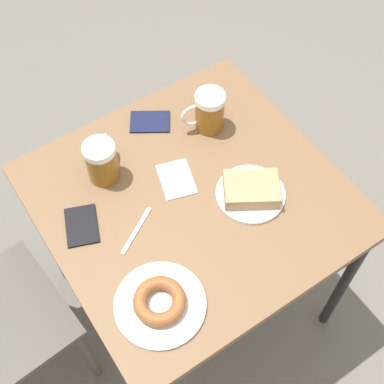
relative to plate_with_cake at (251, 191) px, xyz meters
The scene contains 10 objects.
ground_plane 0.79m from the plate_with_cake, 57.30° to the left, with size 8.00×8.00×0.00m, color #666059.
table 0.19m from the plate_with_cake, 57.30° to the left, with size 0.82×0.84×0.75m.
plate_with_cake is the anchor object (origin of this frame).
plate_with_donut 0.42m from the plate_with_cake, 109.59° to the left, with size 0.24×0.24×0.05m.
beer_mug_left 0.44m from the plate_with_cake, 46.69° to the left, with size 0.12×0.11×0.14m.
beer_mug_center 0.29m from the plate_with_cake, ahead, with size 0.09×0.14×0.14m.
napkin_folded 0.22m from the plate_with_cake, 42.28° to the left, with size 0.15×0.13×0.00m.
fork 0.35m from the plate_with_cake, 76.42° to the left, with size 0.09×0.14×0.00m.
passport_near_edge 0.49m from the plate_with_cake, 68.59° to the left, with size 0.15×0.13×0.01m.
passport_far_edge 0.41m from the plate_with_cake, 14.05° to the left, with size 0.14×0.15×0.01m.
Camera 1 is at (-0.70, 0.47, 2.06)m, focal length 50.00 mm.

